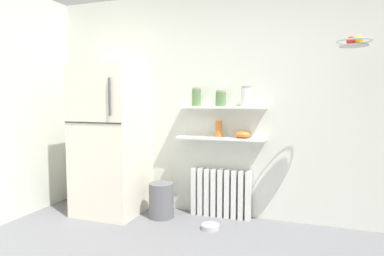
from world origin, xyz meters
The scene contains 13 objects.
back_wall centered at (0.00, 2.05, 1.30)m, with size 7.04×0.10×2.60m, color silver.
refrigerator centered at (-1.32, 1.64, 0.87)m, with size 0.73×0.74×1.74m.
radiator centered at (-0.04, 1.92, 0.28)m, with size 0.69×0.12×0.55m.
wall_shelf_lower centered at (-0.04, 1.89, 0.92)m, with size 1.00×0.22×0.03m, color white.
wall_shelf_upper centered at (-0.04, 1.89, 1.27)m, with size 1.00×0.22×0.03m, color white.
storage_jar_0 centered at (-0.33, 1.89, 1.38)m, with size 0.10×0.10×0.21m.
storage_jar_1 centered at (-0.04, 1.89, 1.37)m, with size 0.12×0.12×0.18m.
storage_jar_2 centered at (0.25, 1.89, 1.39)m, with size 0.12×0.12×0.22m.
vase centered at (-0.06, 1.89, 1.02)m, with size 0.08×0.08×0.19m, color #CC7033.
shelf_bowl centered at (0.22, 1.89, 0.97)m, with size 0.18×0.18×0.08m, color orange.
trash_bin centered at (-0.68, 1.66, 0.20)m, with size 0.28×0.28×0.40m, color slate.
pet_food_bowl centered at (-0.04, 1.51, 0.03)m, with size 0.19×0.19×0.05m, color #B7B7BC.
hanging_fruit_basket centered at (1.26, 1.56, 1.86)m, with size 0.30×0.30×0.10m.
Camera 1 is at (0.91, -1.75, 1.36)m, focal length 31.22 mm.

